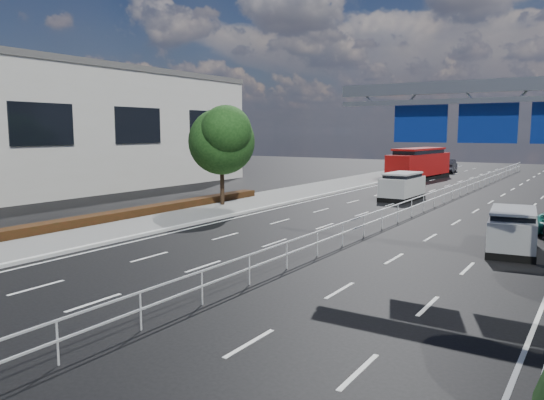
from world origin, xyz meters
The scene contains 11 objects.
ground centered at (0.00, 0.00, 0.00)m, with size 160.00×160.00×0.00m, color black.
median_fence centered at (0.00, 22.50, 0.53)m, with size 0.05×85.00×1.02m.
hedge_near centered at (-13.30, 5.00, 0.36)m, with size 1.00×36.00×0.44m, color black.
overhead_gantry centered at (6.74, 10.05, 5.61)m, with size 10.24×0.38×7.45m.
near_building centered at (-30.00, 18.00, 5.00)m, with size 12.00×38.00×10.00m, color beige.
near_tree_back centered at (-11.94, 17.97, 4.61)m, with size 4.84×4.51×6.69m.
white_minivan centered at (-2.99, 27.89, 0.99)m, with size 2.12×4.69×2.02m.
red_bus centered at (-6.99, 44.81, 1.71)m, with size 3.65×11.20×3.29m.
near_car_silver centered at (-3.13, 28.12, 0.79)m, with size 1.86×4.62×1.57m, color #9EA0A5.
near_car_dark centered at (-6.95, 56.25, 0.82)m, with size 1.73×4.98×1.64m, color black.
silver_minivan centered at (6.50, 14.00, 0.88)m, with size 2.35×4.50×1.79m.
Camera 1 is at (9.75, -9.90, 5.03)m, focal length 35.00 mm.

